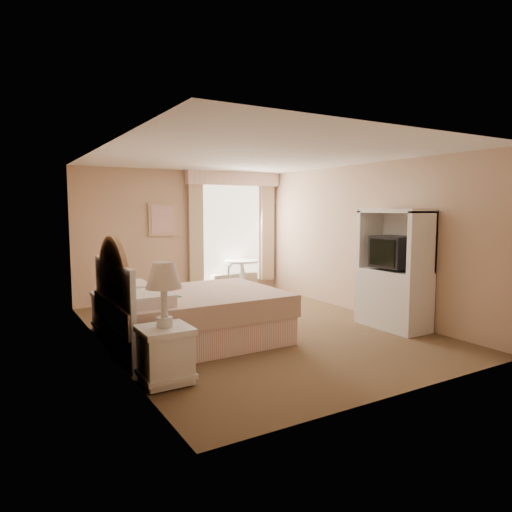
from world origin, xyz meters
TOP-DOWN VIEW (x-y plane):
  - room at (0.00, 0.00)m, footprint 4.21×5.51m
  - window at (1.05, 2.65)m, footprint 2.05×0.22m
  - framed_art at (-0.45, 2.71)m, footprint 0.52×0.04m
  - bed at (-1.11, -0.14)m, footprint 2.22×1.75m
  - nightstand_near at (-1.84, -1.35)m, footprint 0.50×0.50m
  - nightstand_far at (-1.84, 0.99)m, footprint 0.49×0.49m
  - round_table at (1.10, 2.40)m, footprint 0.68×0.68m
  - cafe_chair at (0.49, 1.39)m, footprint 0.45×0.45m
  - armoire at (1.81, -0.97)m, footprint 0.53×1.06m

SIDE VIEW (x-z plane):
  - bed at x=-1.11m, z-range -0.40..1.14m
  - nightstand_far at x=-1.84m, z-range -0.14..1.04m
  - nightstand_near at x=-1.84m, z-range -0.15..1.07m
  - cafe_chair at x=0.49m, z-range 0.06..0.88m
  - round_table at x=1.10m, z-range 0.12..0.84m
  - armoire at x=1.81m, z-range -0.15..1.61m
  - room at x=0.00m, z-range -0.01..2.50m
  - window at x=1.05m, z-range 0.09..2.60m
  - framed_art at x=-0.45m, z-range 1.24..1.86m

